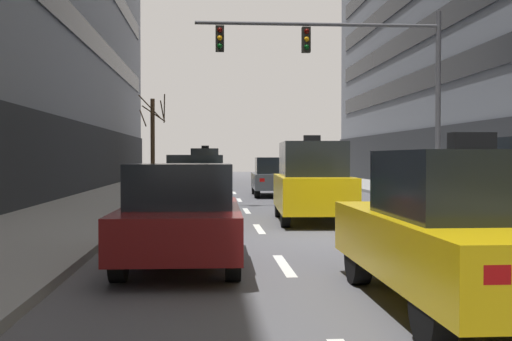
# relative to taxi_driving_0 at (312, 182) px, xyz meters

# --- Properties ---
(ground_plane) EXTENTS (120.00, 120.00, 0.00)m
(ground_plane) POSITION_rel_taxi_driving_0_xyz_m (0.05, -3.57, -1.02)
(ground_plane) COLOR #515156
(sidewalk_left) EXTENTS (3.64, 80.00, 0.14)m
(sidewalk_left) POSITION_rel_taxi_driving_0_xyz_m (-6.39, -3.57, -0.95)
(sidewalk_left) COLOR gray
(sidewalk_left) RESTS_ON ground
(lane_stripe_l1_s3) EXTENTS (0.16, 2.00, 0.01)m
(lane_stripe_l1_s3) POSITION_rel_taxi_driving_0_xyz_m (-1.49, -6.57, -1.02)
(lane_stripe_l1_s3) COLOR silver
(lane_stripe_l1_s3) RESTS_ON ground
(lane_stripe_l1_s4) EXTENTS (0.16, 2.00, 0.01)m
(lane_stripe_l1_s4) POSITION_rel_taxi_driving_0_xyz_m (-1.49, -1.57, -1.02)
(lane_stripe_l1_s4) COLOR silver
(lane_stripe_l1_s4) RESTS_ON ground
(lane_stripe_l1_s5) EXTENTS (0.16, 2.00, 0.01)m
(lane_stripe_l1_s5) POSITION_rel_taxi_driving_0_xyz_m (-1.49, 3.43, -1.02)
(lane_stripe_l1_s5) COLOR silver
(lane_stripe_l1_s5) RESTS_ON ground
(lane_stripe_l1_s6) EXTENTS (0.16, 2.00, 0.01)m
(lane_stripe_l1_s6) POSITION_rel_taxi_driving_0_xyz_m (-1.49, 8.43, -1.02)
(lane_stripe_l1_s6) COLOR silver
(lane_stripe_l1_s6) RESTS_ON ground
(lane_stripe_l1_s7) EXTENTS (0.16, 2.00, 0.01)m
(lane_stripe_l1_s7) POSITION_rel_taxi_driving_0_xyz_m (-1.49, 13.43, -1.02)
(lane_stripe_l1_s7) COLOR silver
(lane_stripe_l1_s7) RESTS_ON ground
(lane_stripe_l1_s8) EXTENTS (0.16, 2.00, 0.01)m
(lane_stripe_l1_s8) POSITION_rel_taxi_driving_0_xyz_m (-1.49, 18.43, -1.02)
(lane_stripe_l1_s8) COLOR silver
(lane_stripe_l1_s8) RESTS_ON ground
(lane_stripe_l1_s9) EXTENTS (0.16, 2.00, 0.01)m
(lane_stripe_l1_s9) POSITION_rel_taxi_driving_0_xyz_m (-1.49, 23.43, -1.02)
(lane_stripe_l1_s9) COLOR silver
(lane_stripe_l1_s9) RESTS_ON ground
(lane_stripe_l1_s10) EXTENTS (0.16, 2.00, 0.01)m
(lane_stripe_l1_s10) POSITION_rel_taxi_driving_0_xyz_m (-1.49, 28.43, -1.02)
(lane_stripe_l1_s10) COLOR silver
(lane_stripe_l1_s10) RESTS_ON ground
(lane_stripe_l2_s3) EXTENTS (0.16, 2.00, 0.01)m
(lane_stripe_l2_s3) POSITION_rel_taxi_driving_0_xyz_m (1.60, -6.57, -1.02)
(lane_stripe_l2_s3) COLOR silver
(lane_stripe_l2_s3) RESTS_ON ground
(lane_stripe_l2_s4) EXTENTS (0.16, 2.00, 0.01)m
(lane_stripe_l2_s4) POSITION_rel_taxi_driving_0_xyz_m (1.60, -1.57, -1.02)
(lane_stripe_l2_s4) COLOR silver
(lane_stripe_l2_s4) RESTS_ON ground
(lane_stripe_l2_s5) EXTENTS (0.16, 2.00, 0.01)m
(lane_stripe_l2_s5) POSITION_rel_taxi_driving_0_xyz_m (1.60, 3.43, -1.02)
(lane_stripe_l2_s5) COLOR silver
(lane_stripe_l2_s5) RESTS_ON ground
(lane_stripe_l2_s6) EXTENTS (0.16, 2.00, 0.01)m
(lane_stripe_l2_s6) POSITION_rel_taxi_driving_0_xyz_m (1.60, 8.43, -1.02)
(lane_stripe_l2_s6) COLOR silver
(lane_stripe_l2_s6) RESTS_ON ground
(lane_stripe_l2_s7) EXTENTS (0.16, 2.00, 0.01)m
(lane_stripe_l2_s7) POSITION_rel_taxi_driving_0_xyz_m (1.60, 13.43, -1.02)
(lane_stripe_l2_s7) COLOR silver
(lane_stripe_l2_s7) RESTS_ON ground
(lane_stripe_l2_s8) EXTENTS (0.16, 2.00, 0.01)m
(lane_stripe_l2_s8) POSITION_rel_taxi_driving_0_xyz_m (1.60, 18.43, -1.02)
(lane_stripe_l2_s8) COLOR silver
(lane_stripe_l2_s8) RESTS_ON ground
(lane_stripe_l2_s9) EXTENTS (0.16, 2.00, 0.01)m
(lane_stripe_l2_s9) POSITION_rel_taxi_driving_0_xyz_m (1.60, 23.43, -1.02)
(lane_stripe_l2_s9) COLOR silver
(lane_stripe_l2_s9) RESTS_ON ground
(lane_stripe_l2_s10) EXTENTS (0.16, 2.00, 0.01)m
(lane_stripe_l2_s10) POSITION_rel_taxi_driving_0_xyz_m (1.60, 28.43, -1.02)
(lane_stripe_l2_s10) COLOR silver
(lane_stripe_l2_s10) RESTS_ON ground
(taxi_driving_0) EXTENTS (1.98, 4.32, 2.23)m
(taxi_driving_0) POSITION_rel_taxi_driving_0_xyz_m (0.00, 0.00, 0.00)
(taxi_driving_0) COLOR black
(taxi_driving_0) RESTS_ON ground
(car_driving_1) EXTENTS (1.81, 4.20, 1.57)m
(car_driving_1) POSITION_rel_taxi_driving_0_xyz_m (-3.06, -6.51, -0.25)
(car_driving_1) COLOR black
(car_driving_1) RESTS_ON ground
(taxi_driving_2) EXTENTS (2.01, 4.57, 2.38)m
(taxi_driving_2) POSITION_rel_taxi_driving_0_xyz_m (-2.90, 23.33, 0.07)
(taxi_driving_2) COLOR black
(taxi_driving_2) RESTS_ON ground
(car_driving_3) EXTENTS (1.93, 4.62, 1.73)m
(car_driving_3) POSITION_rel_taxi_driving_0_xyz_m (-3.07, 3.98, -0.17)
(car_driving_3) COLOR black
(car_driving_3) RESTS_ON ground
(taxi_driving_4) EXTENTS (1.95, 4.64, 1.93)m
(taxi_driving_4) POSITION_rel_taxi_driving_0_xyz_m (0.16, -9.53, -0.16)
(taxi_driving_4) COLOR black
(taxi_driving_4) RESTS_ON ground
(car_driving_5) EXTENTS (1.96, 4.46, 1.65)m
(car_driving_5) POSITION_rel_taxi_driving_0_xyz_m (0.14, 10.90, -0.21)
(car_driving_5) COLOR black
(car_driving_5) RESTS_ON ground
(traffic_signal_0) EXTENTS (8.28, 0.35, 6.45)m
(traffic_signal_0) POSITION_rel_taxi_driving_0_xyz_m (2.25, 4.86, 3.69)
(traffic_signal_0) COLOR #4C4C51
(traffic_signal_0) RESTS_ON sidewalk_right
(street_tree_0) EXTENTS (1.62, 1.61, 5.26)m
(street_tree_0) POSITION_rel_taxi_driving_0_xyz_m (-6.01, 22.39, 1.83)
(street_tree_0) COLOR #4C3823
(street_tree_0) RESTS_ON sidewalk_left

